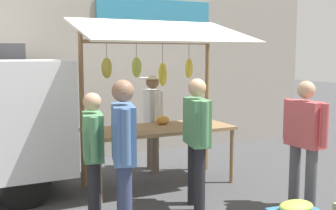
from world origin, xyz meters
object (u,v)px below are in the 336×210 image
market_stall (158,84)px  vendor_with_sunhat (153,115)px  shopper_in_striped_shirt (197,134)px  shopper_in_grey_tee (304,136)px  shopper_with_shopping_bag (124,147)px  shopper_with_ponytail (93,150)px

market_stall → vendor_with_sunhat: 0.97m
market_stall → shopper_in_striped_shirt: 1.22m
shopper_in_grey_tee → shopper_with_shopping_bag: shopper_with_shopping_bag is taller
shopper_in_grey_tee → market_stall: bearing=32.9°
vendor_with_sunhat → shopper_in_grey_tee: (-1.02, 2.43, -0.00)m
market_stall → shopper_with_shopping_bag: market_stall is taller
market_stall → shopper_with_shopping_bag: size_ratio=1.46×
shopper_in_striped_shirt → shopper_in_grey_tee: bearing=-105.7°
shopper_in_striped_shirt → shopper_with_ponytail: 1.32m
shopper_with_ponytail → shopper_in_grey_tee: bearing=-94.0°
market_stall → vendor_with_sunhat: (-0.23, -0.74, -0.58)m
vendor_with_sunhat → shopper_with_ponytail: size_ratio=1.05×
market_stall → shopper_with_ponytail: 1.73m
vendor_with_sunhat → shopper_in_grey_tee: size_ratio=0.98×
shopper_in_striped_shirt → shopper_in_grey_tee: (-1.21, 0.61, -0.02)m
vendor_with_sunhat → shopper_with_ponytail: vendor_with_sunhat is taller
shopper_in_grey_tee → shopper_with_shopping_bag: 2.35m
market_stall → shopper_in_grey_tee: (-1.25, 1.69, -0.58)m
shopper_in_grey_tee → shopper_with_shopping_bag: size_ratio=0.96×
shopper_with_shopping_bag → vendor_with_sunhat: bearing=-15.7°
shopper_with_ponytail → shopper_in_grey_tee: size_ratio=0.94×
vendor_with_sunhat → shopper_in_striped_shirt: shopper_in_striped_shirt is taller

